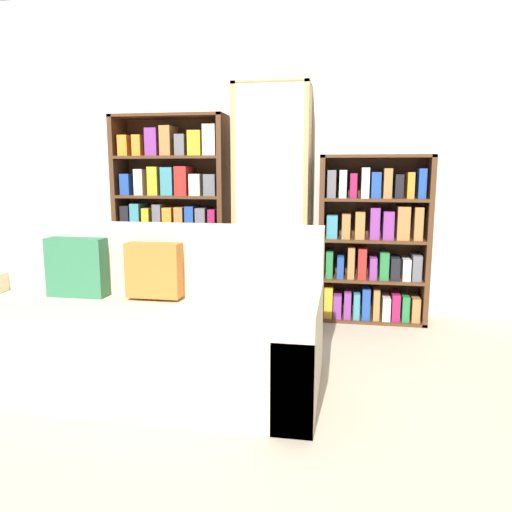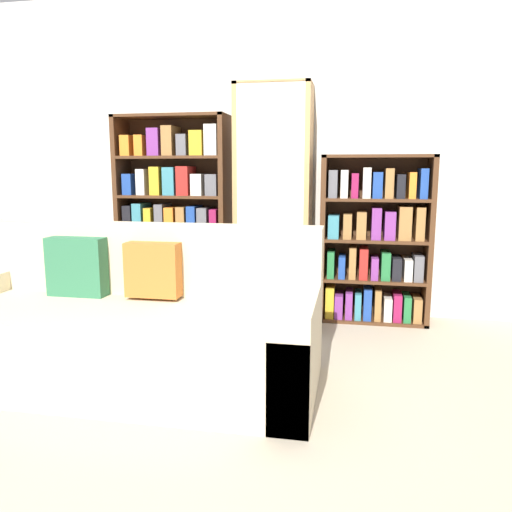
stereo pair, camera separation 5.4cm
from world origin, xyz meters
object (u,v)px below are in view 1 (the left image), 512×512
couch (129,329)px  display_cabinet (272,204)px  bookshelf_right (373,243)px  wine_bottle (315,314)px  bookshelf_left (173,218)px

couch → display_cabinet: bearing=66.9°
bookshelf_right → couch: bearing=-134.5°
display_cabinet → wine_bottle: size_ratio=5.51×
couch → wine_bottle: bearing=46.6°
bookshelf_left → wine_bottle: size_ratio=4.87×
couch → display_cabinet: display_cabinet is taller
bookshelf_left → display_cabinet: display_cabinet is taller
couch → wine_bottle: size_ratio=6.38×
bookshelf_left → bookshelf_right: bearing=-0.0°
display_cabinet → bookshelf_left: bearing=178.9°
bookshelf_left → wine_bottle: bookshelf_left is taller
bookshelf_right → bookshelf_left: bearing=180.0°
bookshelf_left → bookshelf_right: (1.70, -0.00, -0.18)m
couch → wine_bottle: couch is taller
couch → bookshelf_left: bookshelf_left is taller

